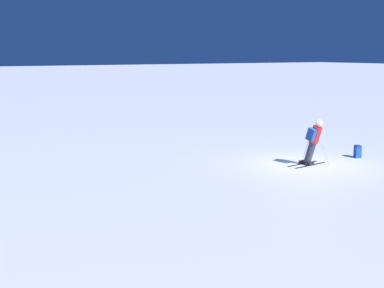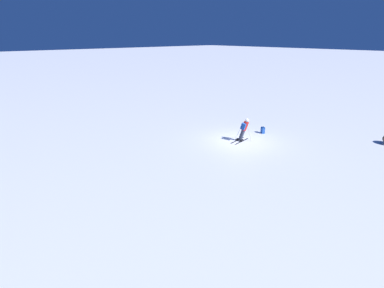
{
  "view_description": "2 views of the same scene",
  "coord_description": "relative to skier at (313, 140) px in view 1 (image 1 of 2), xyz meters",
  "views": [
    {
      "loc": [
        -14.33,
        13.83,
        4.14
      ],
      "look_at": [
        0.04,
        4.99,
        1.23
      ],
      "focal_mm": 50.0,
      "sensor_mm": 36.0,
      "label": 1
    },
    {
      "loc": [
        -12.56,
        15.95,
        7.08
      ],
      "look_at": [
        -0.15,
        4.72,
        0.97
      ],
      "focal_mm": 28.0,
      "sensor_mm": 36.0,
      "label": 2
    }
  ],
  "objects": [
    {
      "name": "ground_plane",
      "position": [
        0.29,
        0.01,
        -0.97
      ],
      "size": [
        300.0,
        300.0,
        0.0
      ],
      "primitive_type": "plane",
      "color": "white"
    },
    {
      "name": "spare_backpack",
      "position": [
        0.24,
        -2.67,
        -0.73
      ],
      "size": [
        0.37,
        0.33,
        0.5
      ],
      "rotation": [
        0.0,
        0.0,
        2.67
      ],
      "color": "#194293",
      "rests_on": "ground"
    },
    {
      "name": "skier",
      "position": [
        0.0,
        0.0,
        0.0
      ],
      "size": [
        1.39,
        1.74,
        1.78
      ],
      "rotation": [
        0.0,
        0.0,
        0.14
      ],
      "color": "black",
      "rests_on": "ground"
    }
  ]
}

